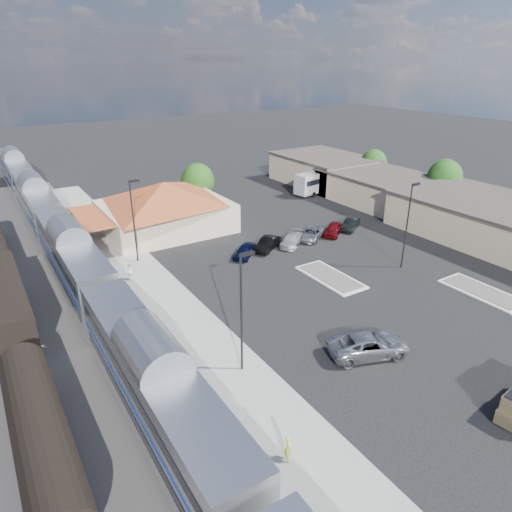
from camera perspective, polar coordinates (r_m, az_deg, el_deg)
ground at (r=42.55m, az=6.95°, el=-5.02°), size 280.00×280.00×0.00m
railbed at (r=41.93m, az=-23.99°, el=-7.45°), size 16.00×100.00×0.12m
platform at (r=41.85m, az=-11.39°, el=-5.72°), size 5.50×92.00×0.18m
passenger_train at (r=45.21m, az=-21.88°, el=-0.83°), size 3.00×104.00×5.55m
freight_cars at (r=41.94m, az=-28.67°, el=-5.46°), size 2.80×46.00×4.00m
station_depot at (r=58.71m, az=-11.39°, el=6.12°), size 18.35×12.24×6.20m
buildings_east at (r=69.87m, az=17.81°, el=7.50°), size 14.40×51.40×4.80m
traffic_island_south at (r=46.20m, az=9.28°, el=-2.62°), size 3.30×7.50×0.21m
traffic_island_north at (r=47.79m, az=26.45°, el=-4.02°), size 3.30×7.50×0.21m
lamp_plat_s at (r=30.14m, az=-1.71°, el=-6.03°), size 1.08×0.25×9.00m
lamp_plat_n at (r=48.88m, az=-15.03°, el=4.98°), size 1.08×0.25×9.00m
lamp_lot at (r=48.52m, az=18.51°, el=4.42°), size 1.08×0.25×9.00m
tree_east_b at (r=72.71m, az=22.50°, el=9.03°), size 4.94×4.94×6.96m
tree_east_c at (r=81.46m, az=14.50°, el=11.12°), size 4.41×4.41×6.21m
tree_depot at (r=66.62m, az=-7.28°, el=9.25°), size 4.71×4.71×6.63m
suv at (r=35.09m, az=13.94°, el=-10.76°), size 6.64×4.67×1.68m
coach_bus at (r=76.03m, az=8.32°, el=9.43°), size 11.31×4.16×3.55m
person_a at (r=26.53m, az=4.04°, el=-22.83°), size 0.56×0.70×1.67m
person_b at (r=46.08m, az=-15.57°, el=-1.87°), size 1.02×1.13×1.90m
parked_car_a at (r=50.25m, az=-1.41°, el=0.64°), size 4.16×3.82×1.38m
parked_car_b at (r=52.05m, az=1.44°, el=1.52°), size 4.55×3.69×1.46m
parked_car_c at (r=53.57m, az=4.47°, el=2.04°), size 4.80×4.34×1.34m
parked_car_d at (r=55.65m, az=6.94°, el=2.76°), size 5.14×4.43×1.31m
parked_car_e at (r=57.39m, az=9.63°, el=3.32°), size 4.47×3.97×1.47m
parked_car_f at (r=59.68m, az=11.76°, el=3.92°), size 4.41×3.54×1.41m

